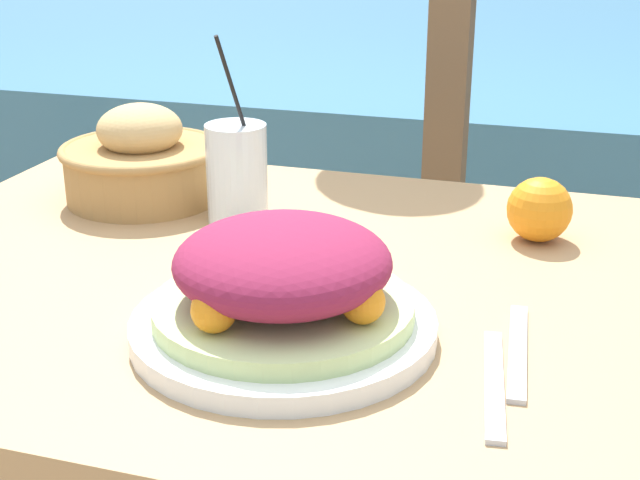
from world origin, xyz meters
The scene contains 9 objects.
patio_table centered at (0.00, 0.00, 0.62)m, with size 1.12×0.76×0.72m.
railing_fence centered at (0.00, 0.69, 0.84)m, with size 2.80×0.08×1.13m.
sea_backdrop centered at (0.00, 3.19, 0.30)m, with size 12.00×4.00×0.61m.
salad_plate centered at (-0.01, -0.15, 0.77)m, with size 0.29×0.29×0.11m.
drink_glass centered at (-0.17, 0.13, 0.78)m, with size 0.08×0.08×0.24m.
bread_basket centered at (-0.33, 0.18, 0.77)m, with size 0.22×0.22×0.13m.
fork centered at (0.20, -0.11, 0.72)m, with size 0.03×0.18×0.00m.
knife centered at (0.19, -0.18, 0.72)m, with size 0.04×0.18×0.00m.
orange_near_basket centered at (0.20, 0.18, 0.76)m, with size 0.08×0.08×0.08m.
Camera 1 is at (0.24, -0.85, 1.11)m, focal length 50.00 mm.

